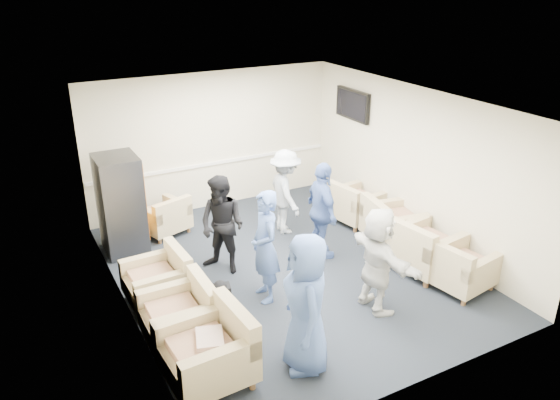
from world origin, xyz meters
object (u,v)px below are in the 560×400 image
person_back_right (285,192)px  armchair_right_near (458,269)px  armchair_right_midfar (390,225)px  person_back_left (222,225)px  person_mid_left (265,247)px  armchair_corner (165,218)px  person_front_left (306,304)px  person_mid_right (322,211)px  person_front_right (378,260)px  armchair_left_mid (182,316)px  armchair_left_far (161,281)px  armchair_right_far (354,205)px  armchair_right_midnear (422,250)px  armchair_left_near (212,352)px  vending_machine (121,204)px

person_back_right → armchair_right_near: bearing=-148.3°
armchair_right_midfar → person_back_left: person_back_left is taller
armchair_right_near → person_mid_left: 2.91m
armchair_corner → person_front_left: person_front_left is taller
person_back_left → person_mid_right: 1.65m
person_mid_left → person_back_left: 1.05m
person_front_left → person_front_right: (1.50, 0.59, -0.10)m
armchair_left_mid → person_back_left: person_back_left is taller
armchair_left_mid → person_front_right: (2.62, -0.61, 0.43)m
armchair_left_mid → armchair_left_far: (0.01, 0.98, -0.01)m
armchair_right_far → person_front_left: size_ratio=0.56×
armchair_left_far → armchair_corner: (0.72, 2.12, -0.03)m
person_front_right → armchair_right_midnear: bearing=-67.6°
armchair_right_far → person_front_left: person_front_left is taller
armchair_right_far → person_front_right: 2.92m
armchair_right_midnear → person_mid_left: 2.61m
armchair_right_midnear → person_back_left: (-2.75, 1.51, 0.42)m
armchair_right_far → person_mid_left: (-2.66, -1.54, 0.50)m
armchair_right_far → person_back_left: size_ratio=0.61×
armchair_corner → person_back_right: bearing=136.5°
armchair_right_midfar → person_front_right: (-1.45, -1.47, 0.41)m
armchair_left_near → armchair_right_midfar: 4.38m
armchair_left_far → vending_machine: vending_machine is taller
vending_machine → person_back_right: 2.84m
armchair_right_midnear → armchair_right_far: (0.13, 2.03, -0.04)m
armchair_corner → person_mid_left: (0.64, -2.75, 0.53)m
person_mid_right → armchair_right_midfar: bearing=-89.4°
armchair_left_far → person_mid_left: person_mid_left is taller
armchair_right_near → person_front_left: bearing=88.8°
person_back_left → person_front_right: person_back_left is taller
armchair_left_far → armchair_right_near: size_ratio=0.91×
person_back_right → armchair_right_midnear: bearing=-144.4°
person_front_left → person_back_left: 2.58m
armchair_right_far → person_back_left: person_back_left is taller
armchair_left_far → person_back_left: person_back_left is taller
armchair_right_far → vending_machine: vending_machine is taller
person_back_right → person_front_right: (-0.07, -2.76, -0.01)m
armchair_left_far → person_back_right: bearing=111.2°
armchair_left_near → armchair_left_far: (-0.04, 1.88, -0.04)m
armchair_right_midfar → person_back_left: bearing=89.3°
armchair_left_mid → armchair_right_far: bearing=115.8°
armchair_right_near → armchair_right_midnear: bearing=-0.2°
armchair_left_near → person_mid_right: bearing=122.6°
armchair_corner → vending_machine: vending_machine is taller
armchair_left_mid → vending_machine: bearing=-178.3°
armchair_right_midnear → vending_machine: 4.96m
armchair_corner → person_mid_right: bearing=117.0°
armchair_left_far → armchair_right_midnear: 4.05m
armchair_corner → vending_machine: bearing=2.3°
person_front_left → person_mid_left: 1.58m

